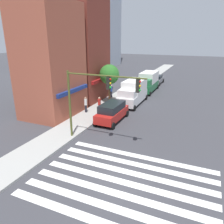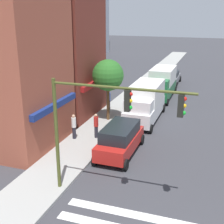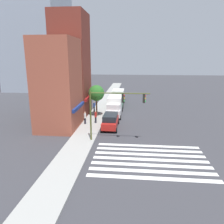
{
  "view_description": "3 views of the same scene",
  "coord_description": "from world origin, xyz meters",
  "px_view_note": "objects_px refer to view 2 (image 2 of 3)",
  "views": [
    {
      "loc": [
        -10.45,
        -3.79,
        8.33
      ],
      "look_at": [
        9.03,
        4.7,
        1.0
      ],
      "focal_mm": 35.0,
      "sensor_mm": 36.0,
      "label": 1
    },
    {
      "loc": [
        -8.29,
        -0.73,
        8.8
      ],
      "look_at": [
        11.22,
        6.0,
        2.0
      ],
      "focal_mm": 50.0,
      "sensor_mm": 36.0,
      "label": 2
    },
    {
      "loc": [
        -19.08,
        1.74,
        9.41
      ],
      "look_at": [
        4.11,
        4.0,
        3.5
      ],
      "focal_mm": 35.0,
      "sensor_mm": 36.0,
      "label": 3
    }
  ],
  "objects_px": {
    "traffic_signal": "(105,115)",
    "pedestrian_red_jacket": "(96,125)",
    "box_truck_white": "(145,102)",
    "street_tree": "(108,76)",
    "pedestrian_blue_shirt": "(109,99)",
    "pedestrian_white_shirt": "(74,126)",
    "suv_red": "(120,139)",
    "box_truck_green": "(162,83)",
    "sedan_grey": "(171,77)"
  },
  "relations": [
    {
      "from": "street_tree",
      "to": "traffic_signal",
      "type": "bearing_deg",
      "value": -161.04
    },
    {
      "from": "pedestrian_white_shirt",
      "to": "street_tree",
      "type": "xyz_separation_m",
      "value": [
        4.55,
        -0.91,
        2.76
      ]
    },
    {
      "from": "box_truck_white",
      "to": "street_tree",
      "type": "height_order",
      "value": "street_tree"
    },
    {
      "from": "box_truck_white",
      "to": "sedan_grey",
      "type": "height_order",
      "value": "box_truck_white"
    },
    {
      "from": "suv_red",
      "to": "pedestrian_blue_shirt",
      "type": "relative_size",
      "value": 2.66
    },
    {
      "from": "traffic_signal",
      "to": "pedestrian_red_jacket",
      "type": "distance_m",
      "value": 7.97
    },
    {
      "from": "pedestrian_white_shirt",
      "to": "street_tree",
      "type": "height_order",
      "value": "street_tree"
    },
    {
      "from": "sedan_grey",
      "to": "suv_red",
      "type": "bearing_deg",
      "value": 179.07
    },
    {
      "from": "traffic_signal",
      "to": "sedan_grey",
      "type": "relative_size",
      "value": 1.48
    },
    {
      "from": "sedan_grey",
      "to": "box_truck_white",
      "type": "bearing_deg",
      "value": 179.07
    },
    {
      "from": "box_truck_white",
      "to": "traffic_signal",
      "type": "bearing_deg",
      "value": -175.88
    },
    {
      "from": "traffic_signal",
      "to": "street_tree",
      "type": "height_order",
      "value": "traffic_signal"
    },
    {
      "from": "sedan_grey",
      "to": "pedestrian_red_jacket",
      "type": "bearing_deg",
      "value": 172.24
    },
    {
      "from": "pedestrian_white_shirt",
      "to": "box_truck_white",
      "type": "bearing_deg",
      "value": 24.97
    },
    {
      "from": "traffic_signal",
      "to": "box_truck_white",
      "type": "relative_size",
      "value": 1.06
    },
    {
      "from": "traffic_signal",
      "to": "pedestrian_blue_shirt",
      "type": "distance_m",
      "value": 14.22
    },
    {
      "from": "suv_red",
      "to": "pedestrian_red_jacket",
      "type": "distance_m",
      "value": 2.85
    },
    {
      "from": "box_truck_green",
      "to": "street_tree",
      "type": "relative_size",
      "value": 1.25
    },
    {
      "from": "box_truck_white",
      "to": "street_tree",
      "type": "relative_size",
      "value": 1.25
    },
    {
      "from": "pedestrian_white_shirt",
      "to": "pedestrian_blue_shirt",
      "type": "distance_m",
      "value": 7.17
    },
    {
      "from": "suv_red",
      "to": "box_truck_white",
      "type": "relative_size",
      "value": 0.76
    },
    {
      "from": "box_truck_green",
      "to": "traffic_signal",
      "type": "bearing_deg",
      "value": -177.43
    },
    {
      "from": "street_tree",
      "to": "box_truck_green",
      "type": "bearing_deg",
      "value": -17.77
    },
    {
      "from": "pedestrian_white_shirt",
      "to": "pedestrian_blue_shirt",
      "type": "height_order",
      "value": "same"
    },
    {
      "from": "box_truck_white",
      "to": "box_truck_green",
      "type": "distance_m",
      "value": 7.45
    },
    {
      "from": "box_truck_white",
      "to": "pedestrian_white_shirt",
      "type": "distance_m",
      "value": 6.94
    },
    {
      "from": "suv_red",
      "to": "box_truck_white",
      "type": "bearing_deg",
      "value": 0.5
    },
    {
      "from": "traffic_signal",
      "to": "sedan_grey",
      "type": "distance_m",
      "value": 26.05
    },
    {
      "from": "box_truck_white",
      "to": "pedestrian_blue_shirt",
      "type": "bearing_deg",
      "value": 70.4
    },
    {
      "from": "suv_red",
      "to": "street_tree",
      "type": "distance_m",
      "value": 6.84
    },
    {
      "from": "street_tree",
      "to": "box_truck_white",
      "type": "bearing_deg",
      "value": -65.27
    },
    {
      "from": "sedan_grey",
      "to": "pedestrian_white_shirt",
      "type": "xyz_separation_m",
      "value": [
        -19.87,
        3.71,
        0.23
      ]
    },
    {
      "from": "box_truck_green",
      "to": "suv_red",
      "type": "bearing_deg",
      "value": -179.82
    },
    {
      "from": "box_truck_green",
      "to": "pedestrian_blue_shirt",
      "type": "xyz_separation_m",
      "value": [
        -6.12,
        3.68,
        -0.51
      ]
    },
    {
      "from": "traffic_signal",
      "to": "box_truck_white",
      "type": "height_order",
      "value": "traffic_signal"
    },
    {
      "from": "pedestrian_red_jacket",
      "to": "sedan_grey",
      "type": "bearing_deg",
      "value": 8.61
    },
    {
      "from": "box_truck_white",
      "to": "street_tree",
      "type": "distance_m",
      "value": 3.81
    },
    {
      "from": "traffic_signal",
      "to": "street_tree",
      "type": "relative_size",
      "value": 1.33
    },
    {
      "from": "suv_red",
      "to": "traffic_signal",
      "type": "bearing_deg",
      "value": -170.23
    },
    {
      "from": "pedestrian_white_shirt",
      "to": "suv_red",
      "type": "bearing_deg",
      "value": -48.03
    },
    {
      "from": "sedan_grey",
      "to": "pedestrian_blue_shirt",
      "type": "relative_size",
      "value": 2.5
    },
    {
      "from": "street_tree",
      "to": "pedestrian_white_shirt",
      "type": "bearing_deg",
      "value": 168.75
    },
    {
      "from": "box_truck_green",
      "to": "pedestrian_blue_shirt",
      "type": "distance_m",
      "value": 7.16
    },
    {
      "from": "pedestrian_white_shirt",
      "to": "street_tree",
      "type": "relative_size",
      "value": 0.36
    },
    {
      "from": "box_truck_white",
      "to": "pedestrian_blue_shirt",
      "type": "xyz_separation_m",
      "value": [
        1.33,
        3.68,
        -0.51
      ]
    },
    {
      "from": "box_truck_white",
      "to": "pedestrian_white_shirt",
      "type": "bearing_deg",
      "value": 147.83
    },
    {
      "from": "pedestrian_blue_shirt",
      "to": "street_tree",
      "type": "xyz_separation_m",
      "value": [
        -2.62,
        -0.88,
        2.76
      ]
    },
    {
      "from": "sedan_grey",
      "to": "pedestrian_blue_shirt",
      "type": "xyz_separation_m",
      "value": [
        -12.7,
        3.68,
        0.23
      ]
    },
    {
      "from": "box_truck_white",
      "to": "pedestrian_blue_shirt",
      "type": "height_order",
      "value": "box_truck_white"
    },
    {
      "from": "box_truck_white",
      "to": "street_tree",
      "type": "xyz_separation_m",
      "value": [
        -1.29,
        2.8,
        2.24
      ]
    }
  ]
}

